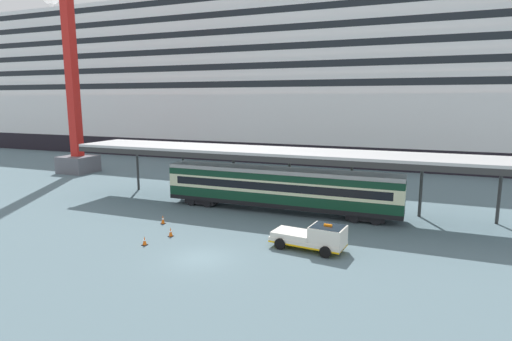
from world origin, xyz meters
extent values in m
plane|color=slate|center=(0.00, 0.00, 0.00)|extent=(400.00, 400.00, 0.00)
cube|color=black|center=(-18.22, 53.37, 1.70)|extent=(178.57, 26.39, 3.40)
cube|color=silver|center=(-18.22, 53.37, 7.37)|extent=(178.57, 26.39, 7.94)
cube|color=silver|center=(-18.22, 53.37, 12.81)|extent=(164.28, 24.28, 2.94)
cube|color=black|center=(-18.22, 41.28, 12.95)|extent=(157.14, 0.12, 1.06)
cube|color=silver|center=(-18.22, 53.37, 15.74)|extent=(157.71, 23.30, 2.94)
cube|color=black|center=(-18.22, 41.77, 15.89)|extent=(150.85, 0.12, 1.06)
cube|color=silver|center=(-18.22, 53.37, 18.68)|extent=(151.14, 22.33, 2.94)
cube|color=black|center=(-18.22, 42.25, 18.83)|extent=(144.57, 0.12, 1.06)
cube|color=silver|center=(-18.22, 53.37, 21.62)|extent=(144.57, 21.36, 2.94)
cube|color=black|center=(-18.22, 42.74, 21.76)|extent=(138.28, 0.12, 1.06)
cube|color=silver|center=(-18.22, 53.37, 24.55)|extent=(138.00, 20.39, 2.94)
cube|color=black|center=(-18.22, 43.23, 24.70)|extent=(132.00, 0.12, 1.06)
cube|color=silver|center=(-18.22, 53.37, 27.49)|extent=(131.43, 19.42, 2.94)
cylinder|color=silver|center=(-68.22, 53.37, 30.55)|extent=(1.00, 1.00, 3.19)
cube|color=#B9B9B9|center=(1.16, 13.56, 5.66)|extent=(42.97, 5.99, 0.25)
cube|color=#2F2F2F|center=(1.16, 10.67, 5.28)|extent=(42.97, 0.20, 0.50)
cylinder|color=#2F2F2F|center=(-17.25, 16.16, 2.77)|extent=(0.28, 0.28, 5.53)
cylinder|color=#2F2F2F|center=(-11.11, 16.16, 2.77)|extent=(0.28, 0.28, 5.53)
cylinder|color=#2F2F2F|center=(-4.97, 16.16, 2.77)|extent=(0.28, 0.28, 5.53)
cylinder|color=#2F2F2F|center=(1.16, 16.16, 2.77)|extent=(0.28, 0.28, 5.53)
cylinder|color=#2F2F2F|center=(7.30, 16.16, 2.77)|extent=(0.28, 0.28, 5.53)
cylinder|color=#2F2F2F|center=(13.44, 16.16, 2.77)|extent=(0.28, 0.28, 5.53)
cylinder|color=#2F2F2F|center=(19.58, 16.16, 2.77)|extent=(0.28, 0.28, 5.53)
cube|color=black|center=(1.16, 13.06, 0.85)|extent=(22.18, 2.80, 0.40)
cube|color=#0F3823|center=(1.16, 13.06, 1.50)|extent=(22.18, 2.80, 0.90)
cube|color=beige|center=(1.16, 13.06, 2.55)|extent=(22.18, 2.80, 1.20)
cube|color=black|center=(1.16, 11.69, 2.60)|extent=(20.41, 0.08, 0.72)
cube|color=#0F3823|center=(1.16, 13.06, 3.45)|extent=(22.18, 2.80, 0.60)
cube|color=#AEAEAE|center=(1.16, 13.06, 3.93)|extent=(22.18, 2.69, 0.36)
cube|color=black|center=(-6.82, 13.06, 0.45)|extent=(3.20, 2.35, 0.50)
cylinder|color=black|center=(-7.72, 11.89, 0.42)|extent=(0.84, 0.12, 0.84)
cylinder|color=black|center=(-5.92, 11.89, 0.42)|extent=(0.84, 0.12, 0.84)
cube|color=black|center=(9.15, 13.06, 0.45)|extent=(3.20, 2.35, 0.50)
cylinder|color=black|center=(8.25, 11.89, 0.42)|extent=(0.84, 0.12, 0.84)
cylinder|color=black|center=(10.05, 11.89, 0.42)|extent=(0.84, 0.12, 0.84)
cube|color=silver|center=(6.15, 4.38, 0.58)|extent=(5.40, 2.61, 0.36)
cube|color=#F2B20C|center=(6.15, 4.38, 0.45)|extent=(5.41, 2.63, 0.12)
cube|color=silver|center=(7.59, 4.20, 1.31)|extent=(2.50, 2.18, 1.10)
cube|color=#19232D|center=(7.59, 4.20, 1.66)|extent=(2.29, 2.08, 0.44)
cube|color=orange|center=(7.59, 4.20, 1.94)|extent=(0.58, 0.27, 0.16)
cube|color=silver|center=(5.12, 4.50, 0.94)|extent=(3.12, 2.26, 0.36)
cylinder|color=black|center=(7.92, 5.17, 0.40)|extent=(0.82, 0.34, 0.80)
cylinder|color=black|center=(7.68, 3.19, 0.40)|extent=(0.82, 0.34, 0.80)
cylinder|color=black|center=(4.62, 5.57, 0.40)|extent=(0.82, 0.34, 0.80)
cylinder|color=black|center=(4.38, 3.59, 0.40)|extent=(0.82, 0.34, 0.80)
cube|color=black|center=(-5.02, 0.77, 0.02)|extent=(0.36, 0.36, 0.04)
cone|color=#EA590F|center=(-5.02, 0.77, 0.35)|extent=(0.30, 0.30, 0.63)
cylinder|color=white|center=(-5.02, 0.77, 0.38)|extent=(0.17, 0.17, 0.09)
cube|color=black|center=(-6.79, 5.70, 0.02)|extent=(0.36, 0.36, 0.04)
cone|color=#EA590F|center=(-6.79, 5.70, 0.41)|extent=(0.30, 0.30, 0.73)
cylinder|color=white|center=(-6.79, 5.70, 0.44)|extent=(0.17, 0.17, 0.10)
cube|color=black|center=(-4.34, 3.12, 0.02)|extent=(0.36, 0.36, 0.04)
cone|color=#EA590F|center=(-4.34, 3.12, 0.38)|extent=(0.30, 0.30, 0.68)
cylinder|color=white|center=(-4.34, 3.12, 0.42)|extent=(0.17, 0.17, 0.10)
cube|color=#595960|center=(-32.66, 22.61, 1.20)|extent=(4.40, 4.40, 2.40)
cube|color=red|center=(-32.66, 22.61, 16.62)|extent=(1.30, 1.30, 28.45)
camera|label=1|loc=(13.01, -22.84, 10.40)|focal=29.00mm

